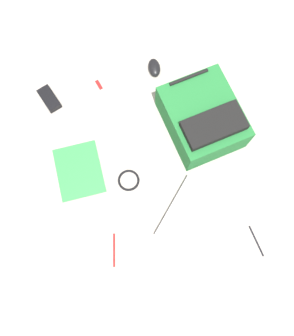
{
  "coord_description": "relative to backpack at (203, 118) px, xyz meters",
  "views": [
    {
      "loc": [
        -0.16,
        -0.46,
        1.7
      ],
      "look_at": [
        -0.05,
        -0.03,
        0.02
      ],
      "focal_mm": 38.66,
      "sensor_mm": 36.0,
      "label": 1
    }
  ],
  "objects": [
    {
      "name": "usb_stick",
      "position": [
        -0.44,
        0.36,
        -0.09
      ],
      "size": [
        0.03,
        0.06,
        0.01
      ],
      "primitive_type": "cube",
      "rotation": [
        0.0,
        0.0,
        0.25
      ],
      "color": "#B21919",
      "rests_on": "ground_plane"
    },
    {
      "name": "pen_black",
      "position": [
        0.08,
        -0.61,
        -0.09
      ],
      "size": [
        0.02,
        0.15,
        0.01
      ],
      "primitive_type": "cylinder",
      "rotation": [
        1.57,
        0.0,
        0.11
      ],
      "color": "black",
      "rests_on": "ground_plane"
    },
    {
      "name": "cable_coil",
      "position": [
        -0.42,
        -0.18,
        -0.09
      ],
      "size": [
        0.11,
        0.11,
        0.01
      ],
      "primitive_type": "torus",
      "color": "black",
      "rests_on": "ground_plane"
    },
    {
      "name": "ground_plane",
      "position": [
        -0.27,
        -0.11,
        -0.1
      ],
      "size": [
        3.58,
        3.58,
        0.0
      ],
      "primitive_type": "plane",
      "color": "gray"
    },
    {
      "name": "book_red",
      "position": [
        -0.64,
        -0.07,
        -0.09
      ],
      "size": [
        0.22,
        0.27,
        0.01
      ],
      "color": "silver",
      "rests_on": "ground_plane"
    },
    {
      "name": "laptop",
      "position": [
        -0.18,
        -0.43,
        -0.08
      ],
      "size": [
        0.39,
        0.39,
        0.03
      ],
      "color": "#929296",
      "rests_on": "ground_plane"
    },
    {
      "name": "computer_mouse",
      "position": [
        -0.14,
        0.36,
        -0.07
      ],
      "size": [
        0.07,
        0.11,
        0.04
      ],
      "primitive_type": "ellipsoid",
      "rotation": [
        0.0,
        0.0,
        -0.1
      ],
      "color": "black",
      "rests_on": "ground_plane"
    },
    {
      "name": "pen_blue",
      "position": [
        -0.56,
        -0.48,
        -0.09
      ],
      "size": [
        0.05,
        0.15,
        0.01
      ],
      "primitive_type": "cylinder",
      "rotation": [
        1.57,
        0.0,
        -0.24
      ],
      "color": "red",
      "rests_on": "ground_plane"
    },
    {
      "name": "backpack",
      "position": [
        0.0,
        0.0,
        0.0
      ],
      "size": [
        0.37,
        0.43,
        0.22
      ],
      "color": "#1E662D",
      "rests_on": "ground_plane"
    },
    {
      "name": "power_brick",
      "position": [
        -0.7,
        0.34,
        -0.08
      ],
      "size": [
        0.11,
        0.15,
        0.04
      ],
      "primitive_type": "cube",
      "rotation": [
        0.0,
        0.0,
        3.47
      ],
      "color": "black",
      "rests_on": "ground_plane"
    }
  ]
}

